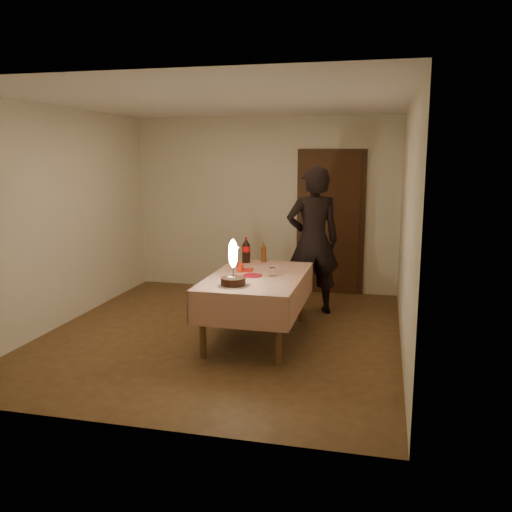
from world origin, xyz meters
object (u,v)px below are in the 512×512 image
red_cup (240,268)px  dining_table (257,284)px  birthday_cake (233,273)px  red_plate (253,275)px  cola_bottle (246,250)px  photographer (313,241)px  amber_bottle_left (264,253)px  clear_cup (272,272)px

red_cup → dining_table: bearing=-27.6°
birthday_cake → red_plate: size_ratio=2.17×
dining_table → cola_bottle: (-0.30, 0.67, 0.25)m
birthday_cake → photographer: 1.78m
cola_bottle → birthday_cake: bearing=-81.8°
cola_bottle → photographer: (0.77, 0.47, 0.07)m
dining_table → photographer: (0.47, 1.15, 0.32)m
birthday_cake → amber_bottle_left: bearing=88.6°
dining_table → red_cup: bearing=152.4°
red_plate → cola_bottle: cola_bottle is taller
red_plate → red_cup: size_ratio=2.20×
red_plate → cola_bottle: bearing=109.7°
red_cup → photographer: (0.70, 1.03, 0.18)m
amber_bottle_left → red_cup: bearing=-102.0°
red_plate → red_cup: (-0.19, 0.17, 0.05)m
dining_table → birthday_cake: size_ratio=3.60×
clear_cup → amber_bottle_left: amber_bottle_left is taller
amber_bottle_left → cola_bottle: bearing=-160.3°
birthday_cake → red_cup: bearing=98.9°
birthday_cake → photographer: (0.59, 1.68, 0.10)m
clear_cup → photographer: (0.30, 1.14, 0.18)m
red_cup → cola_bottle: bearing=97.4°
dining_table → red_plate: size_ratio=7.82×
birthday_cake → red_cup: (-0.10, 0.65, -0.08)m
clear_cup → cola_bottle: bearing=125.3°
dining_table → clear_cup: 0.22m
photographer → birthday_cake: bearing=-109.5°
birthday_cake → clear_cup: size_ratio=5.30×
clear_cup → amber_bottle_left: bearing=109.7°
red_plate → red_cup: red_cup is taller
birthday_cake → cola_bottle: 1.22m
dining_table → clear_cup: (0.17, 0.01, 0.14)m
clear_cup → photographer: bearing=75.3°
red_plate → amber_bottle_left: size_ratio=0.86×
dining_table → amber_bottle_left: (-0.09, 0.75, 0.22)m
dining_table → amber_bottle_left: 0.78m
red_plate → photographer: size_ratio=0.12×
birthday_cake → cola_bottle: bearing=98.2°
dining_table → red_cup: red_cup is taller
red_plate → clear_cup: 0.22m
birthday_cake → dining_table: bearing=77.0°
red_plate → photographer: 1.32m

